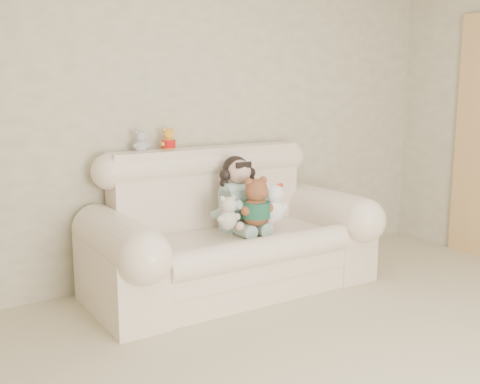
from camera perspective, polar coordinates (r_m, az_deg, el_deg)
name	(u,v)px	position (r m, az deg, el deg)	size (l,w,h in m)	color
wall_back	(208,110)	(4.55, -3.25, 8.12)	(4.50, 4.50, 0.00)	beige
sofa	(233,222)	(4.18, -0.74, -2.96)	(2.10, 0.95, 1.03)	beige
seated_child	(238,193)	(4.26, -0.16, -0.10)	(0.34, 0.42, 0.57)	#317D65
brown_teddy	(256,197)	(4.08, 1.58, -0.51)	(0.27, 0.21, 0.42)	brown
white_cat	(273,199)	(4.19, 3.35, -0.72)	(0.22, 0.17, 0.35)	white
cream_teddy	(228,209)	(3.99, -1.22, -1.74)	(0.18, 0.14, 0.28)	beige
yellow_mini_bear	(168,138)	(4.26, -7.15, 5.37)	(0.13, 0.10, 0.21)	gold
grey_mini_plush	(140,140)	(4.19, -9.88, 5.13)	(0.12, 0.10, 0.19)	#B5B4BC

